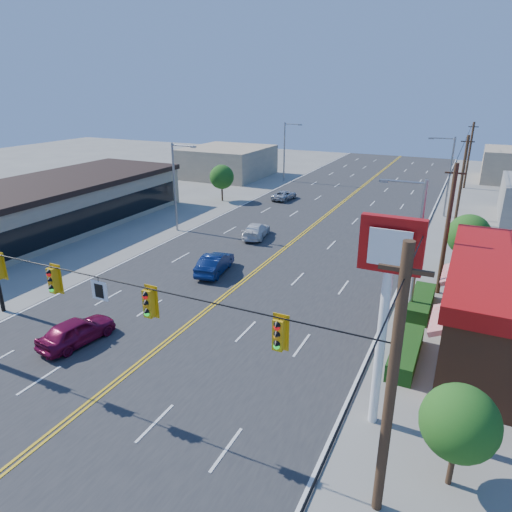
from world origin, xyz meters
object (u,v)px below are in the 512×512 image
at_px(signal_span, 76,298).
at_px(car_white, 256,231).
at_px(car_magenta, 77,332).
at_px(kfc_pylon, 387,283).
at_px(car_silver, 284,196).
at_px(car_blue, 215,264).

bearing_deg(signal_span, car_white, 98.10).
distance_m(signal_span, car_white, 23.82).
height_order(signal_span, car_magenta, signal_span).
height_order(kfc_pylon, car_silver, kfc_pylon).
relative_size(signal_span, kfc_pylon, 2.86).
distance_m(kfc_pylon, car_silver, 38.14).
relative_size(kfc_pylon, car_magenta, 2.08).
xyz_separation_m(kfc_pylon, car_magenta, (-15.14, -0.80, -5.35)).
relative_size(car_magenta, car_white, 0.95).
bearing_deg(car_blue, kfc_pylon, 132.88).
bearing_deg(car_white, car_blue, 85.01).
height_order(signal_span, car_silver, signal_span).
bearing_deg(kfc_pylon, car_magenta, -176.96).
relative_size(signal_span, car_magenta, 5.96).
bearing_deg(signal_span, car_blue, 99.47).
relative_size(car_blue, car_silver, 1.09).
xyz_separation_m(car_white, car_silver, (-3.16, 14.20, -0.08)).
relative_size(signal_span, car_silver, 6.19).
relative_size(car_magenta, car_blue, 0.95).
height_order(kfc_pylon, car_white, kfc_pylon).
height_order(car_magenta, car_silver, car_magenta).
distance_m(signal_span, kfc_pylon, 11.87).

